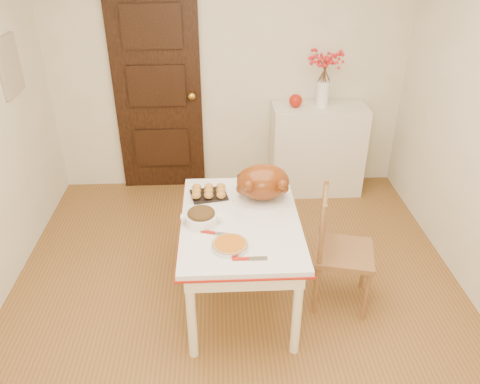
{
  "coord_description": "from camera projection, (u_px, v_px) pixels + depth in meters",
  "views": [
    {
      "loc": [
        -0.11,
        -2.57,
        2.47
      ],
      "look_at": [
        0.02,
        0.18,
        0.9
      ],
      "focal_mm": 35.41,
      "sensor_mm": 36.0,
      "label": 1
    }
  ],
  "objects": [
    {
      "name": "apple",
      "position": [
        296.0,
        101.0,
        4.55
      ],
      "size": [
        0.13,
        0.13,
        0.13
      ],
      "primitive_type": "sphere",
      "color": "#A3180A",
      "rests_on": "sideboard"
    },
    {
      "name": "turkey_platter",
      "position": [
        263.0,
        184.0,
        3.36
      ],
      "size": [
        0.44,
        0.36,
        0.28
      ],
      "primitive_type": null,
      "rotation": [
        0.0,
        0.0,
        0.02
      ],
      "color": "#73320D",
      "rests_on": "kitchen_table"
    },
    {
      "name": "shaker_pair",
      "position": [
        276.0,
        182.0,
        3.58
      ],
      "size": [
        0.09,
        0.06,
        0.09
      ],
      "primitive_type": null,
      "rotation": [
        0.0,
        0.0,
        -0.31
      ],
      "color": "white",
      "rests_on": "kitchen_table"
    },
    {
      "name": "berry_vase",
      "position": [
        324.0,
        81.0,
        4.46
      ],
      "size": [
        0.27,
        0.27,
        0.51
      ],
      "primitive_type": null,
      "color": "white",
      "rests_on": "sideboard"
    },
    {
      "name": "pumpkin_pie",
      "position": [
        230.0,
        244.0,
        2.92
      ],
      "size": [
        0.28,
        0.28,
        0.05
      ],
      "primitive_type": "cylinder",
      "rotation": [
        0.0,
        0.0,
        -0.29
      ],
      "color": "#B15A0F",
      "rests_on": "kitchen_table"
    },
    {
      "name": "floor",
      "position": [
        238.0,
        311.0,
        3.46
      ],
      "size": [
        3.5,
        4.0,
        0.0
      ],
      "primitive_type": "cube",
      "color": "brown",
      "rests_on": "ground"
    },
    {
      "name": "door_back",
      "position": [
        158.0,
        92.0,
        4.63
      ],
      "size": [
        0.85,
        0.06,
        2.06
      ],
      "primitive_type": "cube",
      "color": "black",
      "rests_on": "ground"
    },
    {
      "name": "drinking_glass",
      "position": [
        241.0,
        182.0,
        3.57
      ],
      "size": [
        0.08,
        0.08,
        0.11
      ],
      "primitive_type": "cylinder",
      "rotation": [
        0.0,
        0.0,
        -0.36
      ],
      "color": "white",
      "rests_on": "kitchen_table"
    },
    {
      "name": "kitchen_table",
      "position": [
        240.0,
        260.0,
        3.4
      ],
      "size": [
        0.82,
        1.2,
        0.72
      ],
      "primitive_type": null,
      "color": "silver",
      "rests_on": "floor"
    },
    {
      "name": "carving_knife",
      "position": [
        220.0,
        234.0,
        3.05
      ],
      "size": [
        0.27,
        0.14,
        0.01
      ],
      "primitive_type": null,
      "rotation": [
        0.0,
        0.0,
        -0.29
      ],
      "color": "silver",
      "rests_on": "kitchen_table"
    },
    {
      "name": "pie_server",
      "position": [
        250.0,
        259.0,
        2.83
      ],
      "size": [
        0.21,
        0.06,
        0.01
      ],
      "primitive_type": null,
      "rotation": [
        0.0,
        0.0,
        -0.0
      ],
      "color": "silver",
      "rests_on": "kitchen_table"
    },
    {
      "name": "chair_oak",
      "position": [
        345.0,
        250.0,
        3.35
      ],
      "size": [
        0.49,
        0.49,
        0.91
      ],
      "primitive_type": null,
      "rotation": [
        0.0,
        0.0,
        1.33
      ],
      "color": "brown",
      "rests_on": "floor"
    },
    {
      "name": "stuffing_dish",
      "position": [
        201.0,
        217.0,
        3.15
      ],
      "size": [
        0.29,
        0.24,
        0.11
      ],
      "primitive_type": null,
      "rotation": [
        0.0,
        0.0,
        0.1
      ],
      "color": "#412D16",
      "rests_on": "kitchen_table"
    },
    {
      "name": "sideboard",
      "position": [
        317.0,
        150.0,
        4.82
      ],
      "size": [
        0.92,
        0.41,
        0.92
      ],
      "primitive_type": "cube",
      "color": "silver",
      "rests_on": "floor"
    },
    {
      "name": "photo_board",
      "position": [
        10.0,
        66.0,
        3.69
      ],
      "size": [
        0.03,
        0.35,
        0.45
      ],
      "primitive_type": "cube",
      "color": "#B0A988",
      "rests_on": "ground"
    },
    {
      "name": "rolls_tray",
      "position": [
        209.0,
        192.0,
        3.47
      ],
      "size": [
        0.29,
        0.25,
        0.07
      ],
      "primitive_type": null,
      "rotation": [
        0.0,
        0.0,
        0.21
      ],
      "color": "#B07324",
      "rests_on": "kitchen_table"
    },
    {
      "name": "wall_back",
      "position": [
        229.0,
        67.0,
        4.58
      ],
      "size": [
        3.5,
        0.0,
        2.5
      ],
      "primitive_type": "cube",
      "color": "silver",
      "rests_on": "ground"
    }
  ]
}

